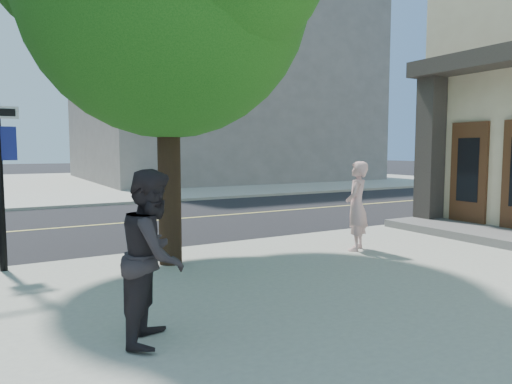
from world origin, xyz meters
TOP-DOWN VIEW (x-y plane):
  - ground at (0.00, 0.00)m, footprint 140.00×140.00m
  - road_ew at (0.00, 4.50)m, footprint 140.00×9.00m
  - sidewalk_ne at (13.50, 21.50)m, footprint 29.00×25.00m
  - filler_ne at (14.00, 22.00)m, footprint 18.00×16.00m
  - man_on_phone at (5.79, -2.00)m, footprint 0.77×0.73m
  - pedestrian at (0.91, -4.29)m, footprint 1.04×1.11m

SIDE VIEW (x-z plane):
  - ground at x=0.00m, z-range 0.00..0.00m
  - road_ew at x=0.00m, z-range 0.00..0.01m
  - sidewalk_ne at x=13.50m, z-range 0.00..0.12m
  - man_on_phone at x=5.79m, z-range 0.12..1.90m
  - pedestrian at x=0.91m, z-range 0.12..1.93m
  - filler_ne at x=14.00m, z-range 0.12..14.12m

